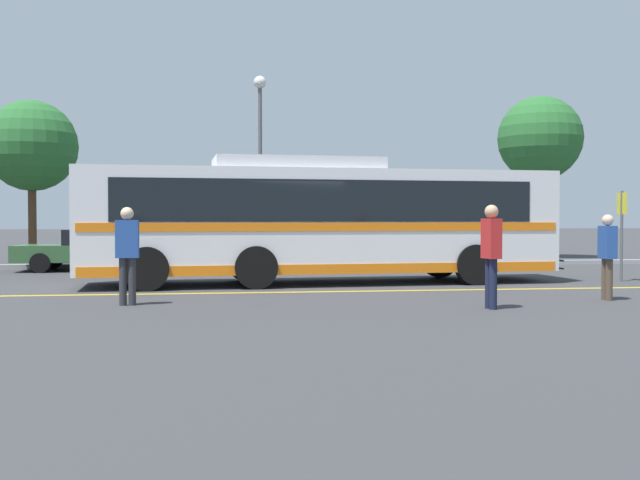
{
  "coord_description": "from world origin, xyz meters",
  "views": [
    {
      "loc": [
        -1.73,
        -18.47,
        1.61
      ],
      "look_at": [
        0.85,
        0.17,
        1.09
      ],
      "focal_mm": 42.0,
      "sensor_mm": 36.0,
      "label": 1
    }
  ],
  "objects_px": {
    "pedestrian_1": "(127,249)",
    "bus_stop_sign": "(622,224)",
    "street_lamp": "(260,138)",
    "pedestrian_0": "(491,249)",
    "parked_car_2": "(297,246)",
    "tree_1": "(540,139)",
    "parked_car_1": "(97,249)",
    "pedestrian_2": "(607,251)",
    "transit_bus": "(319,219)",
    "tree_0": "(32,146)"
  },
  "relations": [
    {
      "from": "tree_1",
      "to": "street_lamp",
      "type": "bearing_deg",
      "value": -163.76
    },
    {
      "from": "parked_car_1",
      "to": "tree_1",
      "type": "height_order",
      "value": "tree_1"
    },
    {
      "from": "parked_car_2",
      "to": "parked_car_1",
      "type": "bearing_deg",
      "value": -89.54
    },
    {
      "from": "pedestrian_2",
      "to": "tree_1",
      "type": "bearing_deg",
      "value": -16.62
    },
    {
      "from": "pedestrian_0",
      "to": "tree_1",
      "type": "relative_size",
      "value": 0.28
    },
    {
      "from": "parked_car_1",
      "to": "tree_1",
      "type": "distance_m",
      "value": 18.43
    },
    {
      "from": "parked_car_1",
      "to": "parked_car_2",
      "type": "distance_m",
      "value": 6.37
    },
    {
      "from": "parked_car_1",
      "to": "pedestrian_0",
      "type": "xyz_separation_m",
      "value": [
        8.64,
        -11.43,
        0.41
      ]
    },
    {
      "from": "street_lamp",
      "to": "tree_0",
      "type": "relative_size",
      "value": 1.15
    },
    {
      "from": "parked_car_1",
      "to": "transit_bus",
      "type": "bearing_deg",
      "value": -131.5
    },
    {
      "from": "street_lamp",
      "to": "bus_stop_sign",
      "type": "bearing_deg",
      "value": -42.16
    },
    {
      "from": "tree_0",
      "to": "pedestrian_0",
      "type": "bearing_deg",
      "value": -51.82
    },
    {
      "from": "bus_stop_sign",
      "to": "tree_0",
      "type": "bearing_deg",
      "value": -122.02
    },
    {
      "from": "tree_1",
      "to": "pedestrian_0",
      "type": "bearing_deg",
      "value": -116.77
    },
    {
      "from": "parked_car_1",
      "to": "tree_0",
      "type": "relative_size",
      "value": 0.83
    },
    {
      "from": "pedestrian_1",
      "to": "street_lamp",
      "type": "relative_size",
      "value": 0.28
    },
    {
      "from": "pedestrian_1",
      "to": "transit_bus",
      "type": "bearing_deg",
      "value": -134.19
    },
    {
      "from": "street_lamp",
      "to": "pedestrian_0",
      "type": "bearing_deg",
      "value": -75.77
    },
    {
      "from": "transit_bus",
      "to": "pedestrian_2",
      "type": "height_order",
      "value": "transit_bus"
    },
    {
      "from": "pedestrian_0",
      "to": "tree_0",
      "type": "bearing_deg",
      "value": 33.16
    },
    {
      "from": "pedestrian_0",
      "to": "pedestrian_1",
      "type": "bearing_deg",
      "value": 72.36
    },
    {
      "from": "parked_car_1",
      "to": "pedestrian_0",
      "type": "bearing_deg",
      "value": -142.54
    },
    {
      "from": "parked_car_1",
      "to": "parked_car_2",
      "type": "bearing_deg",
      "value": -89.21
    },
    {
      "from": "parked_car_2",
      "to": "tree_1",
      "type": "bearing_deg",
      "value": 116.29
    },
    {
      "from": "pedestrian_1",
      "to": "bus_stop_sign",
      "type": "bearing_deg",
      "value": -162.26
    },
    {
      "from": "parked_car_1",
      "to": "bus_stop_sign",
      "type": "distance_m",
      "value": 15.48
    },
    {
      "from": "parked_car_2",
      "to": "tree_0",
      "type": "xyz_separation_m",
      "value": [
        -8.99,
        2.84,
        3.4
      ]
    },
    {
      "from": "parked_car_1",
      "to": "street_lamp",
      "type": "height_order",
      "value": "street_lamp"
    },
    {
      "from": "bus_stop_sign",
      "to": "pedestrian_1",
      "type": "bearing_deg",
      "value": -76.24
    },
    {
      "from": "pedestrian_1",
      "to": "tree_1",
      "type": "distance_m",
      "value": 21.79
    },
    {
      "from": "pedestrian_0",
      "to": "parked_car_1",
      "type": "bearing_deg",
      "value": 32.08
    },
    {
      "from": "pedestrian_2",
      "to": "street_lamp",
      "type": "distance_m",
      "value": 14.15
    },
    {
      "from": "pedestrian_0",
      "to": "bus_stop_sign",
      "type": "height_order",
      "value": "bus_stop_sign"
    },
    {
      "from": "pedestrian_2",
      "to": "tree_0",
      "type": "bearing_deg",
      "value": 49.93
    },
    {
      "from": "transit_bus",
      "to": "parked_car_1",
      "type": "relative_size",
      "value": 2.54
    },
    {
      "from": "parked_car_1",
      "to": "pedestrian_2",
      "type": "distance_m",
      "value": 15.45
    },
    {
      "from": "pedestrian_1",
      "to": "tree_1",
      "type": "xyz_separation_m",
      "value": [
        15.01,
        15.3,
        3.91
      ]
    },
    {
      "from": "transit_bus",
      "to": "parked_car_1",
      "type": "bearing_deg",
      "value": -135.52
    },
    {
      "from": "transit_bus",
      "to": "bus_stop_sign",
      "type": "relative_size",
      "value": 5.17
    },
    {
      "from": "parked_car_1",
      "to": "pedestrian_1",
      "type": "relative_size",
      "value": 2.61
    },
    {
      "from": "pedestrian_0",
      "to": "pedestrian_1",
      "type": "relative_size",
      "value": 1.02
    },
    {
      "from": "parked_car_1",
      "to": "street_lamp",
      "type": "distance_m",
      "value": 6.75
    },
    {
      "from": "parked_car_1",
      "to": "street_lamp",
      "type": "xyz_separation_m",
      "value": [
        5.27,
        1.89,
        3.78
      ]
    },
    {
      "from": "parked_car_1",
      "to": "pedestrian_2",
      "type": "height_order",
      "value": "pedestrian_2"
    },
    {
      "from": "parked_car_2",
      "to": "tree_1",
      "type": "distance_m",
      "value": 12.69
    },
    {
      "from": "pedestrian_1",
      "to": "parked_car_1",
      "type": "bearing_deg",
      "value": -77.82
    },
    {
      "from": "transit_bus",
      "to": "tree_0",
      "type": "xyz_separation_m",
      "value": [
        -8.93,
        8.55,
        2.54
      ]
    },
    {
      "from": "street_lamp",
      "to": "tree_0",
      "type": "distance_m",
      "value": 7.95
    },
    {
      "from": "parked_car_2",
      "to": "pedestrian_1",
      "type": "relative_size",
      "value": 2.45
    },
    {
      "from": "pedestrian_1",
      "to": "tree_0",
      "type": "height_order",
      "value": "tree_0"
    }
  ]
}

